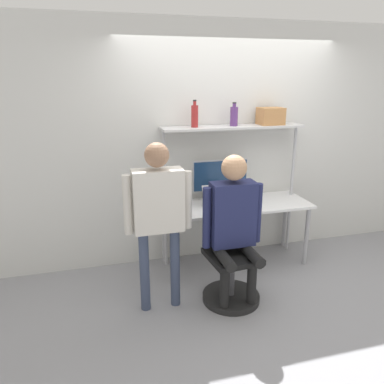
{
  "coord_description": "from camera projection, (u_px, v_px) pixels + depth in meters",
  "views": [
    {
      "loc": [
        -1.53,
        -3.38,
        2.11
      ],
      "look_at": [
        -0.65,
        -0.19,
        1.08
      ],
      "focal_mm": 35.0,
      "sensor_mm": 36.0,
      "label": 1
    }
  ],
  "objects": [
    {
      "name": "monitor",
      "position": [
        220.0,
        177.0,
        4.26
      ],
      "size": [
        0.65,
        0.19,
        0.48
      ],
      "color": "#B7B7BC",
      "rests_on": "desk"
    },
    {
      "name": "storage_box",
      "position": [
        271.0,
        116.0,
        4.19
      ],
      "size": [
        0.27,
        0.21,
        0.19
      ],
      "color": "#B27A47",
      "rests_on": "shelf_unit"
    },
    {
      "name": "laptop",
      "position": [
        217.0,
        201.0,
        4.1
      ],
      "size": [
        0.29,
        0.25,
        0.23
      ],
      "color": "#BCBCC1",
      "rests_on": "desk"
    },
    {
      "name": "wall_back",
      "position": [
        227.0,
        144.0,
        4.35
      ],
      "size": [
        8.0,
        0.06,
        2.7
      ],
      "color": "silver",
      "rests_on": "ground_plane"
    },
    {
      "name": "shelf_unit",
      "position": [
        233.0,
        145.0,
        4.17
      ],
      "size": [
        1.6,
        0.3,
        1.58
      ],
      "color": "silver",
      "rests_on": "ground_plane"
    },
    {
      "name": "person_standing",
      "position": [
        158.0,
        207.0,
        3.29
      ],
      "size": [
        0.61,
        0.21,
        1.58
      ],
      "color": "#38425B",
      "rests_on": "ground_plane"
    },
    {
      "name": "bottle_purple",
      "position": [
        234.0,
        116.0,
        4.07
      ],
      "size": [
        0.09,
        0.09,
        0.25
      ],
      "color": "#593372",
      "rests_on": "shelf_unit"
    },
    {
      "name": "person_seated",
      "position": [
        234.0,
        218.0,
        3.43
      ],
      "size": [
        0.58,
        0.48,
        1.45
      ],
      "color": "black",
      "rests_on": "ground_plane"
    },
    {
      "name": "cell_phone",
      "position": [
        239.0,
        204.0,
        4.18
      ],
      "size": [
        0.07,
        0.15,
        0.01
      ],
      "color": "black",
      "rests_on": "desk"
    },
    {
      "name": "office_chair",
      "position": [
        230.0,
        271.0,
        3.64
      ],
      "size": [
        0.56,
        0.56,
        0.95
      ],
      "color": "black",
      "rests_on": "ground_plane"
    },
    {
      "name": "bottle_red",
      "position": [
        195.0,
        116.0,
        3.96
      ],
      "size": [
        0.07,
        0.07,
        0.29
      ],
      "color": "maroon",
      "rests_on": "shelf_unit"
    },
    {
      "name": "ground_plane",
      "position": [
        245.0,
        276.0,
        4.12
      ],
      "size": [
        12.0,
        12.0,
        0.0
      ],
      "primitive_type": "plane",
      "color": "gray"
    },
    {
      "name": "desk",
      "position": [
        235.0,
        211.0,
        4.24
      ],
      "size": [
        1.69,
        0.63,
        0.73
      ],
      "color": "white",
      "rests_on": "ground_plane"
    }
  ]
}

